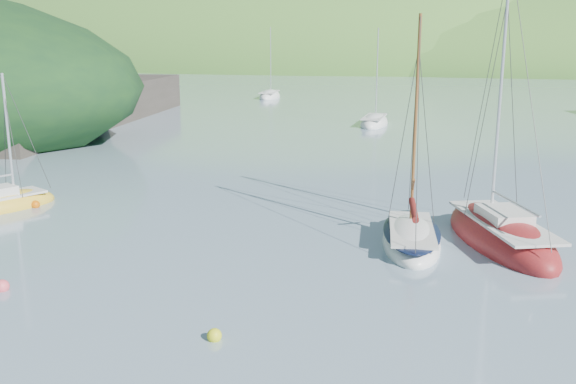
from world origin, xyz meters
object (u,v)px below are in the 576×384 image
(sailboat_yellow, at_px, (2,205))
(distant_sloop_c, at_px, (270,97))
(sloop_red, at_px, (500,237))
(distant_sloop_a, at_px, (374,123))
(daysailer_white, at_px, (411,238))

(sailboat_yellow, bearing_deg, distant_sloop_c, 120.19)
(sloop_red, xyz_separation_m, distant_sloop_a, (-10.75, 32.03, -0.05))
(sloop_red, relative_size, distant_sloop_a, 1.24)
(distant_sloop_c, bearing_deg, sailboat_yellow, -91.73)
(daysailer_white, bearing_deg, distant_sloop_c, 104.71)
(daysailer_white, relative_size, distant_sloop_a, 0.99)
(distant_sloop_a, bearing_deg, sailboat_yellow, -110.07)
(sailboat_yellow, relative_size, distant_sloop_c, 0.69)
(distant_sloop_a, bearing_deg, daysailer_white, -79.43)
(sloop_red, distance_m, distant_sloop_a, 33.78)
(distant_sloop_c, bearing_deg, daysailer_white, -74.11)
(distant_sloop_a, xyz_separation_m, distant_sloop_c, (-17.67, 21.90, 0.01))
(daysailer_white, relative_size, distant_sloop_c, 0.94)
(sloop_red, distance_m, sailboat_yellow, 21.68)
(sloop_red, distance_m, distant_sloop_c, 60.96)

